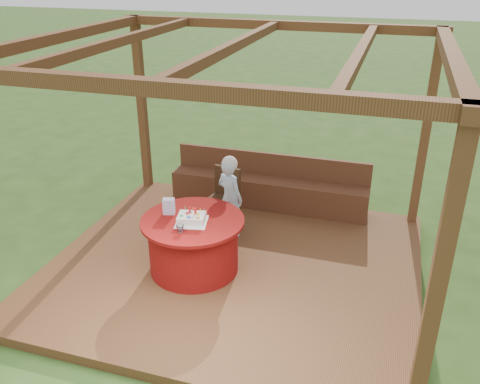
# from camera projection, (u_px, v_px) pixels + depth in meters

# --- Properties ---
(ground) EXTENTS (60.00, 60.00, 0.00)m
(ground) POSITION_uv_depth(u_px,v_px,m) (234.00, 271.00, 6.44)
(ground) COLOR #2B4D19
(ground) RESTS_ON ground
(deck) EXTENTS (4.50, 4.00, 0.12)m
(deck) POSITION_uv_depth(u_px,v_px,m) (234.00, 267.00, 6.41)
(deck) COLOR brown
(deck) RESTS_ON ground
(pergola) EXTENTS (4.50, 4.00, 2.72)m
(pergola) POSITION_uv_depth(u_px,v_px,m) (233.00, 82.00, 5.42)
(pergola) COLOR brown
(pergola) RESTS_ON deck
(bench) EXTENTS (3.00, 0.42, 0.80)m
(bench) POSITION_uv_depth(u_px,v_px,m) (268.00, 190.00, 7.76)
(bench) COLOR brown
(bench) RESTS_ON deck
(table) EXTENTS (1.23, 1.23, 0.69)m
(table) POSITION_uv_depth(u_px,v_px,m) (194.00, 244.00, 6.13)
(table) COLOR maroon
(table) RESTS_ON deck
(chair) EXTENTS (0.47, 0.47, 0.85)m
(chair) POSITION_uv_depth(u_px,v_px,m) (224.00, 195.00, 7.12)
(chair) COLOR #3E2413
(chair) RESTS_ON deck
(elderly_woman) EXTENTS (0.48, 0.41, 1.15)m
(elderly_woman) POSITION_uv_depth(u_px,v_px,m) (230.00, 195.00, 6.82)
(elderly_woman) COLOR #98C4E1
(elderly_woman) RESTS_ON deck
(birthday_cake) EXTENTS (0.42, 0.42, 0.17)m
(birthday_cake) POSITION_uv_depth(u_px,v_px,m) (191.00, 218.00, 5.91)
(birthday_cake) COLOR white
(birthday_cake) RESTS_ON table
(gift_bag) EXTENTS (0.16, 0.12, 0.20)m
(gift_bag) POSITION_uv_depth(u_px,v_px,m) (169.00, 206.00, 6.08)
(gift_bag) COLOR #E292CA
(gift_bag) RESTS_ON table
(drinking_glass) EXTENTS (0.10, 0.10, 0.09)m
(drinking_glass) POSITION_uv_depth(u_px,v_px,m) (180.00, 229.00, 5.70)
(drinking_glass) COLOR white
(drinking_glass) RESTS_ON table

